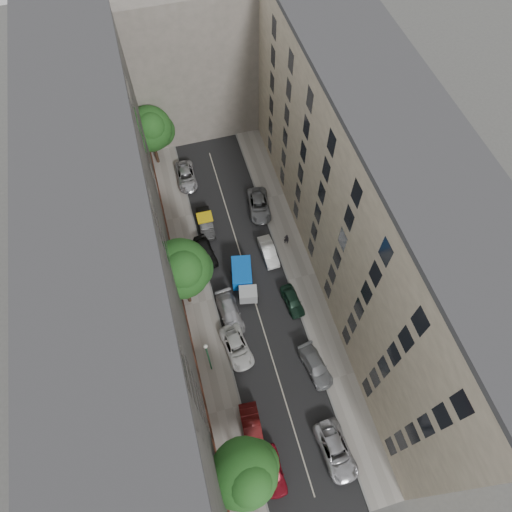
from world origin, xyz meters
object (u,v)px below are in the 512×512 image
object	(u,v)px
tree_near	(246,474)
car_right_0	(336,451)
car_left_1	(252,429)
car_right_1	(316,366)
car_left_2	(237,347)
car_left_6	(186,176)
car_left_3	(230,313)
car_right_4	(259,205)
tree_far	(151,130)
car_left_4	(206,251)
lamp_post	(208,355)
car_right_2	(292,301)
tree_mid	(182,270)
car_left_0	(273,471)
car_right_3	(268,252)
tarp_truck	(244,280)
car_left_5	(206,223)
pedestrian	(286,239)

from	to	relation	value
tree_near	car_right_0	bearing A→B (deg)	0.79
car_left_1	tree_near	distance (m)	6.46
car_left_1	car_right_1	size ratio (longest dim) A/B	1.01
car_left_2	car_right_1	bearing A→B (deg)	-37.06
car_left_2	car_left_6	size ratio (longest dim) A/B	1.00
car_left_2	tree_near	size ratio (longest dim) A/B	0.56
car_left_3	car_right_4	bearing A→B (deg)	58.11
car_right_1	tree_far	bearing A→B (deg)	98.86
car_left_4	lamp_post	distance (m)	13.06
car_right_2	tree_mid	size ratio (longest dim) A/B	0.39
car_left_1	car_left_3	world-z (taller)	car_left_1
tree_mid	car_left_4	bearing A→B (deg)	61.96
car_left_2	tree_near	world-z (taller)	tree_near
car_left_0	car_right_3	bearing A→B (deg)	75.13
tarp_truck	car_left_0	xyz separation A→B (m)	(-2.20, -17.75, -0.51)
car_left_6	car_right_3	bearing A→B (deg)	-61.49
car_right_1	tree_mid	xyz separation A→B (m)	(-9.88, 9.95, 5.96)
car_left_6	tarp_truck	bearing A→B (deg)	-77.69
car_right_0	tree_mid	distance (m)	20.46
car_left_4	car_right_2	xyz separation A→B (m)	(7.20, -8.00, -0.08)
car_left_4	tree_near	size ratio (longest dim) A/B	0.49
car_left_1	tree_mid	world-z (taller)	tree_mid
car_right_1	car_left_5	bearing A→B (deg)	99.29
car_left_5	car_left_6	xyz separation A→B (m)	(-0.77, 7.29, -0.05)
car_left_4	car_right_4	size ratio (longest dim) A/B	0.84
car_left_1	car_right_0	distance (m)	7.34
car_right_0	lamp_post	distance (m)	13.59
car_left_5	tree_mid	size ratio (longest dim) A/B	0.45
tree_near	car_right_4	bearing A→B (deg)	72.16
car_right_1	car_right_3	xyz separation A→B (m)	(-0.70, 13.18, 0.00)
car_right_1	car_right_4	size ratio (longest dim) A/B	0.90
tarp_truck	car_left_2	distance (m)	7.01
car_right_0	pedestrian	size ratio (longest dim) A/B	3.49
car_right_1	car_right_2	bearing A→B (deg)	80.28
car_left_4	tree_far	bearing A→B (deg)	92.81
car_left_6	pedestrian	distance (m)	14.71
car_left_0	car_left_3	world-z (taller)	car_left_0
car_right_0	tarp_truck	bearing A→B (deg)	97.01
car_left_0	tree_mid	size ratio (longest dim) A/B	0.43
car_left_3	car_right_1	size ratio (longest dim) A/B	1.07
car_right_0	tree_mid	size ratio (longest dim) A/B	0.54
car_right_3	tarp_truck	bearing A→B (deg)	-142.64
tarp_truck	car_left_3	world-z (taller)	tarp_truck
car_left_1	lamp_post	size ratio (longest dim) A/B	0.72
car_left_3	tree_far	xyz separation A→B (m)	(-3.50, 22.09, 4.66)
car_left_4	car_right_2	size ratio (longest dim) A/B	1.12
car_right_0	tree_near	world-z (taller)	tree_near
car_left_6	car_right_2	xyz separation A→B (m)	(7.17, -18.89, -0.03)
car_left_0	car_right_1	size ratio (longest dim) A/B	0.93
car_right_2	car_left_6	bearing A→B (deg)	105.54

